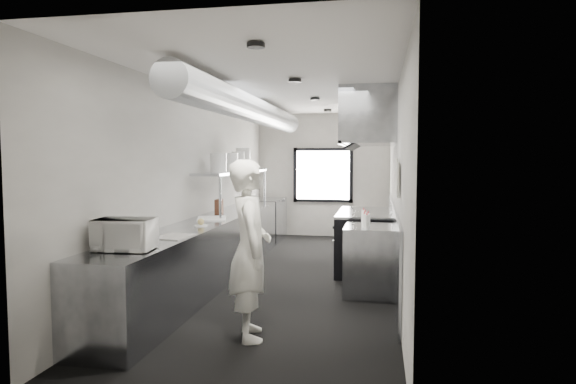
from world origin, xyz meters
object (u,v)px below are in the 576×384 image
at_px(microwave, 125,234).
at_px(deli_tub_a, 123,242).
at_px(squeeze_bottle_b, 364,221).
at_px(squeeze_bottle_d, 365,218).
at_px(small_plate, 201,226).
at_px(squeeze_bottle_a, 367,222).
at_px(prep_counter, 208,251).
at_px(line_cook, 250,249).
at_px(exhaust_hood, 369,120).
at_px(squeeze_bottle_e, 364,217).
at_px(pass_shelf, 235,173).
at_px(cutting_board, 212,218).
at_px(knife_block, 219,206).
at_px(plate_stack_c, 238,161).
at_px(bottle_station, 369,260).
at_px(range, 364,241).
at_px(far_work_table, 266,220).
at_px(squeeze_bottle_c, 368,220).
at_px(deli_tub_b, 131,239).
at_px(plate_stack_d, 243,159).
at_px(plate_stack_b, 231,162).
at_px(plate_stack_a, 219,163).

distance_m(microwave, deli_tub_a, 0.24).
distance_m(squeeze_bottle_b, squeeze_bottle_d, 0.33).
relative_size(small_plate, squeeze_bottle_a, 0.96).
height_order(prep_counter, squeeze_bottle_a, squeeze_bottle_a).
bearing_deg(squeeze_bottle_b, line_cook, -122.36).
distance_m(exhaust_hood, squeeze_bottle_e, 1.79).
height_order(pass_shelf, line_cook, line_cook).
distance_m(cutting_board, knife_block, 0.74).
distance_m(small_plate, plate_stack_c, 2.57).
bearing_deg(bottle_station, small_plate, -169.52).
height_order(exhaust_hood, range, exhaust_hood).
relative_size(squeeze_bottle_d, squeeze_bottle_e, 0.92).
bearing_deg(far_work_table, prep_counter, -90.00).
distance_m(plate_stack_c, squeeze_bottle_c, 3.19).
bearing_deg(deli_tub_a, range, 55.40).
bearing_deg(small_plate, bottle_station, 10.48).
xyz_separation_m(line_cook, squeeze_bottle_e, (1.05, 2.11, 0.10)).
relative_size(small_plate, squeeze_bottle_d, 1.05).
distance_m(exhaust_hood, deli_tub_b, 4.24).
relative_size(pass_shelf, bottle_station, 3.33).
xyz_separation_m(pass_shelf, plate_stack_d, (-0.00, 0.56, 0.24)).
bearing_deg(line_cook, squeeze_bottle_a, -55.30).
distance_m(pass_shelf, cutting_board, 1.49).
height_order(exhaust_hood, deli_tub_b, exhaust_hood).
bearing_deg(line_cook, squeeze_bottle_c, -50.88).
xyz_separation_m(exhaust_hood, far_work_table, (-2.25, 2.50, -1.94)).
height_order(prep_counter, plate_stack_b, plate_stack_b).
height_order(exhaust_hood, line_cook, exhaust_hood).
relative_size(pass_shelf, plate_stack_b, 9.91).
xyz_separation_m(cutting_board, plate_stack_b, (-0.05, 1.14, 0.81)).
bearing_deg(bottle_station, deli_tub_a, -141.10).
height_order(range, plate_stack_a, plate_stack_a).
xyz_separation_m(prep_counter, plate_stack_c, (-0.07, 1.82, 1.29)).
height_order(squeeze_bottle_b, squeeze_bottle_c, squeeze_bottle_b).
distance_m(far_work_table, plate_stack_a, 3.27).
relative_size(pass_shelf, squeeze_bottle_d, 17.96).
relative_size(bottle_station, plate_stack_d, 2.21).
distance_m(plate_stack_b, squeeze_bottle_a, 3.01).
relative_size(deli_tub_a, plate_stack_a, 0.47).
distance_m(far_work_table, plate_stack_c, 2.28).
xyz_separation_m(plate_stack_d, squeeze_bottle_d, (2.28, -2.06, -0.79)).
bearing_deg(prep_counter, plate_stack_c, 92.34).
bearing_deg(plate_stack_b, deli_tub_a, -91.50).
relative_size(small_plate, cutting_board, 0.32).
relative_size(bottle_station, squeeze_bottle_c, 5.30).
bearing_deg(range, squeeze_bottle_c, -86.30).
bearing_deg(plate_stack_b, squeeze_bottle_c, -32.62).
bearing_deg(cutting_board, plate_stack_c, 92.67).
height_order(bottle_station, squeeze_bottle_b, squeeze_bottle_b).
bearing_deg(plate_stack_c, squeeze_bottle_d, -38.36).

